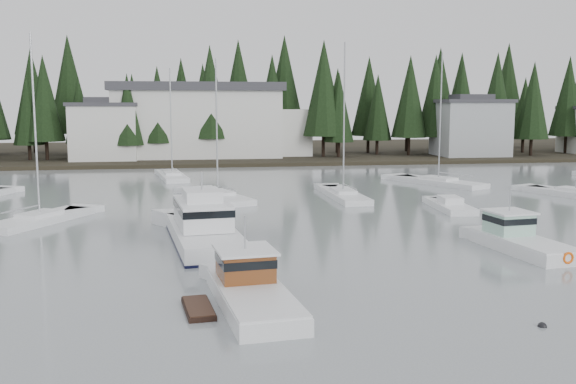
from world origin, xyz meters
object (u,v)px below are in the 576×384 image
Objects in this scene: house_west at (105,130)px; lobster_boat_teal at (520,242)px; harbor_inn at (211,121)px; cabin_cruiser_center at (203,231)px; house_east_a at (470,127)px; sailboat_0 at (438,184)px; sailboat_2 at (218,199)px; sailboat_3 at (172,178)px; sailboat_4 at (576,196)px; runabout_1 at (450,208)px; lobster_boat_brown at (249,293)px; sailboat_9 at (40,222)px; sailboat_1 at (343,197)px.

lobster_boat_teal is (29.96, -60.15, -4.17)m from house_west.
harbor_inn is 2.51× the size of cabin_cruiser_center.
house_east_a is 34.12m from sailboat_0.
sailboat_3 is (-4.27, 16.91, 0.01)m from sailboat_2.
sailboat_4 reaches higher than harbor_inn.
sailboat_3 is 33.41m from runabout_1.
lobster_boat_brown is 0.61× the size of sailboat_9.
sailboat_1 reaches higher than house_west.
sailboat_1 is at bearing -127.88° from house_east_a.
cabin_cruiser_center reaches higher than lobster_boat_teal.
house_west reaches higher than lobster_boat_brown.
sailboat_1 is 23.19m from sailboat_3.
cabin_cruiser_center is at bearing 120.15° from runabout_1.
house_east_a is at bearing -38.89° from sailboat_1.
harbor_inn is 40.68m from sailboat_0.
cabin_cruiser_center is (-1.56, 12.24, 0.28)m from lobster_boat_brown.
sailboat_0 is 16.38m from runabout_1.
sailboat_0 is 39.69m from sailboat_9.
sailboat_1 is at bearing -147.05° from sailboat_3.
house_west is at bearing 0.74° from sailboat_2.
runabout_1 is at bearing -14.34° from lobster_boat_teal.
sailboat_4 is at bearing -73.01° from cabin_cruiser_center.
sailboat_9 is 30.76m from runabout_1.
sailboat_3 reaches higher than harbor_inn.
sailboat_3 is at bearing 40.55° from sailboat_1.
harbor_inn reaches higher than lobster_boat_brown.
sailboat_2 is (-11.11, 0.44, -0.02)m from sailboat_1.
sailboat_0 is at bearing -51.12° from cabin_cruiser_center.
house_east_a is 64.00m from lobster_boat_teal.
sailboat_0 is at bearing -117.68° from sailboat_3.
lobster_boat_brown is at bearing 158.09° from sailboat_1.
sailboat_9 is (-11.16, 8.40, -0.66)m from cabin_cruiser_center.
sailboat_3 is 41.39m from sailboat_4.
sailboat_9 is at bearing 88.09° from sailboat_0.
cabin_cruiser_center is 13.98m from sailboat_9.
sailboat_3 is 0.94× the size of sailboat_9.
sailboat_0 is 1.03× the size of sailboat_9.
sailboat_3 is (-44.29, -19.80, -4.84)m from house_east_a.
house_east_a is 1.40× the size of lobster_boat_teal.
house_east_a is (54.00, -1.00, 0.25)m from house_west.
runabout_1 is at bearing -71.07° from harbor_inn.
house_west is 0.81× the size of cabin_cruiser_center.
sailboat_4 reaches higher than sailboat_3.
sailboat_0 is 1.05× the size of sailboat_4.
lobster_boat_teal is 1.09× the size of runabout_1.
harbor_inn is at bearing -21.08° from sailboat_2.
sailboat_3 is (9.71, -20.80, -4.59)m from house_west.
cabin_cruiser_center reaches higher than lobster_boat_brown.
runabout_1 is at bearing -139.38° from sailboat_1.
sailboat_4 is 45.18m from sailboat_9.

